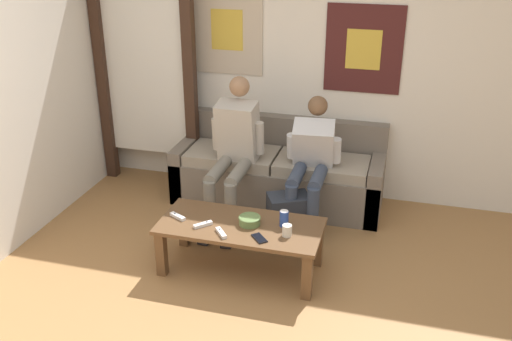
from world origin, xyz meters
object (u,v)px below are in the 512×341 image
(couch, at_px, (278,174))
(drink_can_blue, at_px, (284,219))
(coffee_table, at_px, (241,232))
(cell_phone, at_px, (259,238))
(person_seated_teen, at_px, (311,160))
(backpack, at_px, (289,218))
(pillar_candle, at_px, (287,230))
(person_seated_adult, at_px, (234,147))
(game_controller_near_left, at_px, (221,233))
(game_controller_near_right, at_px, (178,216))
(ceramic_bowl, at_px, (250,220))
(game_controller_far_center, at_px, (203,225))

(couch, height_order, drink_can_blue, couch)
(coffee_table, height_order, cell_phone, cell_phone)
(person_seated_teen, xyz_separation_m, backpack, (-0.11, -0.31, -0.40))
(coffee_table, bearing_deg, couch, 89.79)
(coffee_table, relative_size, pillar_candle, 12.38)
(pillar_candle, xyz_separation_m, cell_phone, (-0.18, -0.09, -0.04))
(person_seated_adult, height_order, game_controller_near_left, person_seated_adult)
(game_controller_near_right, bearing_deg, person_seated_adult, 78.14)
(drink_can_blue, height_order, game_controller_near_left, drink_can_blue)
(person_seated_teen, bearing_deg, game_controller_near_left, -113.42)
(ceramic_bowl, bearing_deg, pillar_candle, -16.41)
(coffee_table, height_order, person_seated_teen, person_seated_teen)
(game_controller_far_center, distance_m, cell_phone, 0.45)
(person_seated_adult, relative_size, pillar_candle, 12.55)
(couch, xyz_separation_m, ceramic_bowl, (0.06, -1.17, 0.15))
(couch, relative_size, backpack, 4.80)
(drink_can_blue, xyz_separation_m, game_controller_far_center, (-0.57, -0.16, -0.05))
(game_controller_far_center, bearing_deg, game_controller_near_left, -24.90)
(cell_phone, bearing_deg, game_controller_near_right, 169.07)
(person_seated_adult, distance_m, cell_phone, 1.12)
(game_controller_near_left, bearing_deg, drink_can_blue, 30.27)
(coffee_table, relative_size, game_controller_near_left, 9.04)
(pillar_candle, height_order, game_controller_near_left, pillar_candle)
(game_controller_near_left, height_order, game_controller_near_right, same)
(coffee_table, relative_size, cell_phone, 8.28)
(game_controller_far_center, bearing_deg, pillar_candle, 2.76)
(person_seated_adult, xyz_separation_m, backpack, (0.55, -0.27, -0.46))
(couch, height_order, ceramic_bowl, couch)
(game_controller_near_right, bearing_deg, couch, 68.23)
(couch, relative_size, person_seated_teen, 1.77)
(coffee_table, bearing_deg, game_controller_near_right, -176.27)
(pillar_candle, relative_size, drink_can_blue, 0.78)
(game_controller_far_center, xyz_separation_m, cell_phone, (0.44, -0.06, -0.01))
(person_seated_adult, bearing_deg, person_seated_teen, 3.79)
(person_seated_teen, distance_m, pillar_candle, 0.94)
(couch, bearing_deg, drink_can_blue, -74.67)
(cell_phone, bearing_deg, pillar_candle, 27.92)
(coffee_table, xyz_separation_m, game_controller_near_left, (-0.09, -0.17, 0.08))
(pillar_candle, distance_m, game_controller_near_right, 0.85)
(backpack, distance_m, drink_can_blue, 0.56)
(coffee_table, bearing_deg, game_controller_near_left, -117.83)
(coffee_table, bearing_deg, person_seated_teen, 67.51)
(drink_can_blue, relative_size, game_controller_near_right, 0.86)
(couch, xyz_separation_m, game_controller_near_left, (-0.10, -1.36, 0.13))
(ceramic_bowl, bearing_deg, game_controller_near_left, -128.61)
(person_seated_adult, height_order, game_controller_far_center, person_seated_adult)
(backpack, bearing_deg, person_seated_teen, 70.41)
(person_seated_teen, bearing_deg, ceramic_bowl, -109.19)
(person_seated_adult, distance_m, drink_can_blue, 0.99)
(coffee_table, distance_m, game_controller_near_right, 0.49)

